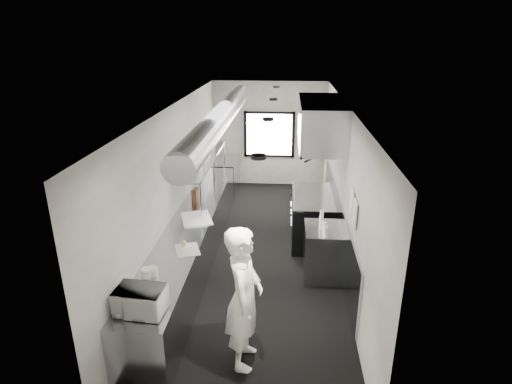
% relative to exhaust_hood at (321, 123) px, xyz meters
% --- Properties ---
extents(floor, '(3.00, 8.00, 0.01)m').
position_rel_exhaust_hood_xyz_m(floor, '(-1.10, -0.70, -2.39)').
color(floor, black).
rests_on(floor, ground).
extents(ceiling, '(3.00, 8.00, 0.01)m').
position_rel_exhaust_hood_xyz_m(ceiling, '(-1.10, -0.70, 0.41)').
color(ceiling, white).
rests_on(ceiling, wall_back).
extents(wall_back, '(3.00, 0.02, 2.80)m').
position_rel_exhaust_hood_xyz_m(wall_back, '(-1.10, 3.30, -0.99)').
color(wall_back, beige).
rests_on(wall_back, floor).
extents(wall_front, '(3.00, 0.02, 2.80)m').
position_rel_exhaust_hood_xyz_m(wall_front, '(-1.10, -4.70, -0.99)').
color(wall_front, beige).
rests_on(wall_front, floor).
extents(wall_left, '(0.02, 8.00, 2.80)m').
position_rel_exhaust_hood_xyz_m(wall_left, '(-2.60, -0.70, -0.99)').
color(wall_left, beige).
rests_on(wall_left, floor).
extents(wall_right, '(0.02, 8.00, 2.80)m').
position_rel_exhaust_hood_xyz_m(wall_right, '(0.40, -0.70, -0.99)').
color(wall_right, beige).
rests_on(wall_right, floor).
extents(wall_cladding, '(0.03, 5.50, 1.10)m').
position_rel_exhaust_hood_xyz_m(wall_cladding, '(0.38, -0.40, -1.84)').
color(wall_cladding, '#9CA2AA').
rests_on(wall_cladding, wall_right).
extents(hvac_duct, '(0.40, 6.40, 0.40)m').
position_rel_exhaust_hood_xyz_m(hvac_duct, '(-1.80, -0.30, 0.16)').
color(hvac_duct, gray).
rests_on(hvac_duct, ceiling).
extents(service_window, '(1.36, 0.05, 1.25)m').
position_rel_exhaust_hood_xyz_m(service_window, '(-1.10, 3.26, -0.99)').
color(service_window, silver).
rests_on(service_window, wall_back).
extents(exhaust_hood, '(0.81, 2.20, 0.88)m').
position_rel_exhaust_hood_xyz_m(exhaust_hood, '(0.00, 0.00, 0.00)').
color(exhaust_hood, '#9CA2AA').
rests_on(exhaust_hood, ceiling).
extents(prep_counter, '(0.70, 6.00, 0.90)m').
position_rel_exhaust_hood_xyz_m(prep_counter, '(-2.25, -1.20, -1.94)').
color(prep_counter, '#9CA2AA').
rests_on(prep_counter, floor).
extents(pass_shelf, '(0.45, 3.00, 0.68)m').
position_rel_exhaust_hood_xyz_m(pass_shelf, '(-2.29, 0.30, -0.86)').
color(pass_shelf, '#9CA2AA').
rests_on(pass_shelf, prep_counter).
extents(range, '(0.88, 1.60, 0.94)m').
position_rel_exhaust_hood_xyz_m(range, '(-0.06, 0.00, -1.92)').
color(range, black).
rests_on(range, floor).
extents(bottle_station, '(0.65, 0.80, 0.90)m').
position_rel_exhaust_hood_xyz_m(bottle_station, '(0.05, -1.40, -1.94)').
color(bottle_station, '#9CA2AA').
rests_on(bottle_station, floor).
extents(far_work_table, '(0.70, 1.20, 0.90)m').
position_rel_exhaust_hood_xyz_m(far_work_table, '(-2.25, 2.50, -1.94)').
color(far_work_table, '#9CA2AA').
rests_on(far_work_table, floor).
extents(notice_sheet_a, '(0.02, 0.28, 0.38)m').
position_rel_exhaust_hood_xyz_m(notice_sheet_a, '(0.37, -1.90, -0.79)').
color(notice_sheet_a, silver).
rests_on(notice_sheet_a, wall_right).
extents(notice_sheet_b, '(0.02, 0.28, 0.38)m').
position_rel_exhaust_hood_xyz_m(notice_sheet_b, '(0.37, -2.25, -0.84)').
color(notice_sheet_b, silver).
rests_on(notice_sheet_b, wall_right).
extents(line_cook, '(0.46, 0.70, 1.88)m').
position_rel_exhaust_hood_xyz_m(line_cook, '(-1.08, -3.52, -1.45)').
color(line_cook, white).
rests_on(line_cook, floor).
extents(microwave, '(0.55, 0.43, 0.31)m').
position_rel_exhaust_hood_xyz_m(microwave, '(-2.25, -3.83, -1.33)').
color(microwave, white).
rests_on(microwave, prep_counter).
extents(deli_tub_a, '(0.20, 0.20, 0.11)m').
position_rel_exhaust_hood_xyz_m(deli_tub_a, '(-2.44, -3.07, -1.44)').
color(deli_tub_a, beige).
rests_on(deli_tub_a, prep_counter).
extents(deli_tub_b, '(0.16, 0.16, 0.10)m').
position_rel_exhaust_hood_xyz_m(deli_tub_b, '(-2.37, -3.02, -1.44)').
color(deli_tub_b, beige).
rests_on(deli_tub_b, prep_counter).
extents(newspaper, '(0.46, 0.51, 0.01)m').
position_rel_exhaust_hood_xyz_m(newspaper, '(-2.06, -2.32, -1.49)').
color(newspaper, silver).
rests_on(newspaper, prep_counter).
extents(small_plate, '(0.23, 0.23, 0.02)m').
position_rel_exhaust_hood_xyz_m(small_plate, '(-2.14, -2.21, -1.48)').
color(small_plate, white).
rests_on(small_plate, prep_counter).
extents(pastry, '(0.09, 0.09, 0.09)m').
position_rel_exhaust_hood_xyz_m(pastry, '(-2.14, -2.21, -1.43)').
color(pastry, tan).
rests_on(pastry, small_plate).
extents(cutting_board, '(0.67, 0.77, 0.02)m').
position_rel_exhaust_hood_xyz_m(cutting_board, '(-2.16, -1.20, -1.48)').
color(cutting_board, silver).
rests_on(cutting_board, prep_counter).
extents(knife_block, '(0.14, 0.24, 0.25)m').
position_rel_exhaust_hood_xyz_m(knife_block, '(-2.34, -0.35, -1.37)').
color(knife_block, brown).
rests_on(knife_block, prep_counter).
extents(plate_stack_a, '(0.25, 0.25, 0.26)m').
position_rel_exhaust_hood_xyz_m(plate_stack_a, '(-2.28, -0.44, -0.69)').
color(plate_stack_a, white).
rests_on(plate_stack_a, pass_shelf).
extents(plate_stack_b, '(0.25, 0.25, 0.29)m').
position_rel_exhaust_hood_xyz_m(plate_stack_b, '(-2.28, 0.11, -0.67)').
color(plate_stack_b, white).
rests_on(plate_stack_b, pass_shelf).
extents(plate_stack_c, '(0.29, 0.29, 0.32)m').
position_rel_exhaust_hood_xyz_m(plate_stack_c, '(-2.27, 0.35, -0.66)').
color(plate_stack_c, white).
rests_on(plate_stack_c, pass_shelf).
extents(plate_stack_d, '(0.26, 0.26, 0.37)m').
position_rel_exhaust_hood_xyz_m(plate_stack_d, '(-2.30, 1.04, -0.63)').
color(plate_stack_d, white).
rests_on(plate_stack_d, pass_shelf).
extents(squeeze_bottle_a, '(0.07, 0.07, 0.18)m').
position_rel_exhaust_hood_xyz_m(squeeze_bottle_a, '(0.04, -1.72, -1.40)').
color(squeeze_bottle_a, silver).
rests_on(squeeze_bottle_a, bottle_station).
extents(squeeze_bottle_b, '(0.07, 0.07, 0.19)m').
position_rel_exhaust_hood_xyz_m(squeeze_bottle_b, '(0.02, -1.57, -1.39)').
color(squeeze_bottle_b, silver).
rests_on(squeeze_bottle_b, bottle_station).
extents(squeeze_bottle_c, '(0.06, 0.06, 0.17)m').
position_rel_exhaust_hood_xyz_m(squeeze_bottle_c, '(-0.02, -1.43, -1.41)').
color(squeeze_bottle_c, silver).
rests_on(squeeze_bottle_c, bottle_station).
extents(squeeze_bottle_d, '(0.07, 0.07, 0.17)m').
position_rel_exhaust_hood_xyz_m(squeeze_bottle_d, '(-0.01, -1.29, -1.41)').
color(squeeze_bottle_d, silver).
rests_on(squeeze_bottle_d, bottle_station).
extents(squeeze_bottle_e, '(0.07, 0.07, 0.20)m').
position_rel_exhaust_hood_xyz_m(squeeze_bottle_e, '(0.02, -1.11, -1.39)').
color(squeeze_bottle_e, silver).
rests_on(squeeze_bottle_e, bottle_station).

